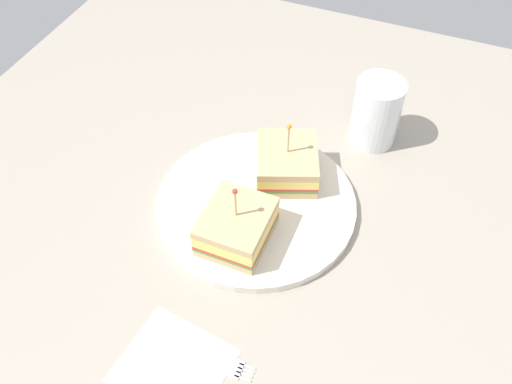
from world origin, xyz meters
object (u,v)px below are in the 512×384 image
(sandwich_half_front, at_px, (237,226))
(napkin, at_px, (177,367))
(fork, at_px, (216,361))
(plate, at_px, (256,204))
(drink_glass, at_px, (375,116))
(sandwich_half_back, at_px, (287,163))

(sandwich_half_front, xyz_separation_m, napkin, (0.00, -0.19, -0.04))
(fork, bearing_deg, plate, 100.66)
(napkin, xyz_separation_m, fork, (0.04, 0.02, 0.00))
(plate, xyz_separation_m, fork, (0.04, -0.23, -0.00))
(fork, bearing_deg, drink_glass, 80.37)
(plate, height_order, sandwich_half_back, sandwich_half_back)
(drink_glass, xyz_separation_m, napkin, (-0.11, -0.45, -0.05))
(drink_glass, bearing_deg, sandwich_half_back, -124.80)
(drink_glass, distance_m, napkin, 0.47)
(plate, distance_m, sandwich_half_front, 0.07)
(plate, distance_m, napkin, 0.25)
(drink_glass, height_order, fork, drink_glass)
(plate, bearing_deg, drink_glass, 59.81)
(drink_glass, bearing_deg, napkin, -103.84)
(sandwich_half_back, height_order, fork, sandwich_half_back)
(sandwich_half_back, xyz_separation_m, drink_glass, (0.09, 0.14, 0.01))
(napkin, bearing_deg, sandwich_half_back, 86.95)
(plate, bearing_deg, fork, -79.34)
(sandwich_half_front, bearing_deg, sandwich_half_back, 80.77)
(napkin, bearing_deg, drink_glass, 76.16)
(sandwich_half_back, relative_size, drink_glass, 1.11)
(sandwich_half_front, distance_m, napkin, 0.19)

